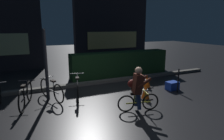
# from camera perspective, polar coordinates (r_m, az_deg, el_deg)

# --- Properties ---
(ground_plane) EXTENTS (40.00, 40.00, 0.00)m
(ground_plane) POSITION_cam_1_polar(r_m,az_deg,el_deg) (6.18, 0.66, -9.45)
(ground_plane) COLOR black
(sidewalk_curb) EXTENTS (12.00, 0.24, 0.12)m
(sidewalk_curb) POSITION_cam_1_polar(r_m,az_deg,el_deg) (8.10, -6.06, -3.72)
(sidewalk_curb) COLOR #56544F
(sidewalk_curb) RESTS_ON ground
(hedge_row) EXTENTS (4.80, 0.70, 1.13)m
(hedge_row) POSITION_cam_1_polar(r_m,az_deg,el_deg) (9.47, 2.44, 1.85)
(hedge_row) COLOR #19381C
(hedge_row) RESTS_ON ground
(storefront_right) EXTENTS (5.09, 0.54, 4.91)m
(storefront_right) POSITION_cam_1_polar(r_m,az_deg,el_deg) (13.62, -0.13, 13.03)
(storefront_right) COLOR #262328
(storefront_right) RESTS_ON ground
(street_post) EXTENTS (0.10, 0.10, 2.24)m
(street_post) POSITION_cam_1_polar(r_m,az_deg,el_deg) (6.52, -18.39, 1.32)
(street_post) COLOR #2D2D33
(street_post) RESTS_ON ground
(parked_bike_left_mid) EXTENTS (0.51, 1.53, 0.72)m
(parked_bike_left_mid) POSITION_cam_1_polar(r_m,az_deg,el_deg) (6.36, -23.50, -6.71)
(parked_bike_left_mid) COLOR black
(parked_bike_left_mid) RESTS_ON ground
(parked_bike_center_left) EXTENTS (0.58, 1.45, 0.70)m
(parked_bike_center_left) POSITION_cam_1_polar(r_m,az_deg,el_deg) (6.64, -16.99, -5.48)
(parked_bike_center_left) COLOR black
(parked_bike_center_left) RESTS_ON ground
(parked_bike_center_right) EXTENTS (0.53, 1.63, 0.77)m
(parked_bike_center_right) POSITION_cam_1_polar(r_m,az_deg,el_deg) (6.60, -9.83, -4.96)
(parked_bike_center_right) COLOR black
(parked_bike_center_right) RESTS_ON ground
(traffic_cone_near) EXTENTS (0.36, 0.36, 0.53)m
(traffic_cone_near) POSITION_cam_1_polar(r_m,az_deg,el_deg) (6.52, 9.59, -6.06)
(traffic_cone_near) COLOR black
(traffic_cone_near) RESTS_ON ground
(traffic_cone_far) EXTENTS (0.36, 0.36, 0.51)m
(traffic_cone_far) POSITION_cam_1_polar(r_m,az_deg,el_deg) (7.74, 10.00, -3.19)
(traffic_cone_far) COLOR black
(traffic_cone_far) RESTS_ON ground
(blue_crate) EXTENTS (0.46, 0.35, 0.30)m
(blue_crate) POSITION_cam_1_polar(r_m,az_deg,el_deg) (7.72, 16.90, -4.32)
(blue_crate) COLOR #193DB7
(blue_crate) RESTS_ON ground
(cyclist) EXTENTS (1.17, 0.60, 1.25)m
(cyclist) POSITION_cam_1_polar(r_m,az_deg,el_deg) (5.49, 7.33, -5.43)
(cyclist) COLOR black
(cyclist) RESTS_ON ground
(closed_umbrella) EXTENTS (0.30, 0.30, 0.80)m
(closed_umbrella) POSITION_cam_1_polar(r_m,az_deg,el_deg) (7.49, 18.42, -2.92)
(closed_umbrella) COLOR black
(closed_umbrella) RESTS_ON ground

